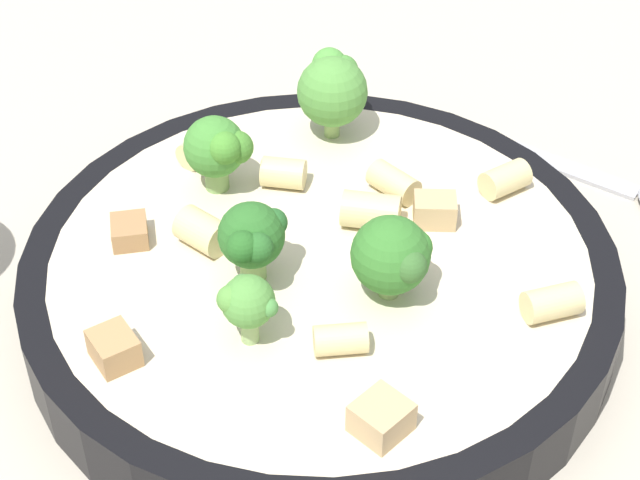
{
  "coord_description": "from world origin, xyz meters",
  "views": [
    {
      "loc": [
        0.16,
        0.34,
        0.36
      ],
      "look_at": [
        0.0,
        0.0,
        0.04
      ],
      "focal_mm": 60.0,
      "sensor_mm": 36.0,
      "label": 1
    }
  ],
  "objects_px": {
    "chicken_chunk_0": "(130,231)",
    "chicken_chunk_1": "(114,348)",
    "broccoli_floret_1": "(333,88)",
    "rigatoni_4": "(505,179)",
    "broccoli_floret_2": "(255,242)",
    "broccoli_floret_4": "(394,256)",
    "rigatoni_6": "(341,339)",
    "chicken_chunk_3": "(439,216)",
    "rigatoni_3": "(552,303)",
    "rigatoni_5": "(203,231)",
    "rigatoni_2": "(371,211)",
    "broccoli_floret_3": "(247,302)",
    "rigatoni_0": "(394,183)",
    "chicken_chunk_2": "(381,418)",
    "rigatoni_7": "(201,147)",
    "rigatoni_1": "(283,173)",
    "broccoli_floret_0": "(218,148)",
    "pasta_bowl": "(320,278)"
  },
  "relations": [
    {
      "from": "broccoli_floret_0",
      "to": "rigatoni_3",
      "type": "height_order",
      "value": "broccoli_floret_0"
    },
    {
      "from": "rigatoni_1",
      "to": "chicken_chunk_0",
      "type": "relative_size",
      "value": 1.12
    },
    {
      "from": "rigatoni_6",
      "to": "rigatoni_2",
      "type": "bearing_deg",
      "value": -125.59
    },
    {
      "from": "broccoli_floret_0",
      "to": "rigatoni_0",
      "type": "distance_m",
      "value": 0.09
    },
    {
      "from": "chicken_chunk_2",
      "to": "broccoli_floret_3",
      "type": "bearing_deg",
      "value": -67.12
    },
    {
      "from": "broccoli_floret_4",
      "to": "broccoli_floret_0",
      "type": "bearing_deg",
      "value": -68.22
    },
    {
      "from": "pasta_bowl",
      "to": "chicken_chunk_1",
      "type": "distance_m",
      "value": 0.11
    },
    {
      "from": "rigatoni_2",
      "to": "chicken_chunk_3",
      "type": "bearing_deg",
      "value": 153.11
    },
    {
      "from": "broccoli_floret_1",
      "to": "chicken_chunk_2",
      "type": "bearing_deg",
      "value": 69.9
    },
    {
      "from": "broccoli_floret_1",
      "to": "rigatoni_6",
      "type": "distance_m",
      "value": 0.16
    },
    {
      "from": "rigatoni_0",
      "to": "chicken_chunk_2",
      "type": "xyz_separation_m",
      "value": [
        0.07,
        0.13,
        -0.0
      ]
    },
    {
      "from": "pasta_bowl",
      "to": "rigatoni_1",
      "type": "relative_size",
      "value": 12.98
    },
    {
      "from": "broccoli_floret_1",
      "to": "rigatoni_4",
      "type": "bearing_deg",
      "value": 123.94
    },
    {
      "from": "rigatoni_2",
      "to": "rigatoni_7",
      "type": "height_order",
      "value": "rigatoni_2"
    },
    {
      "from": "rigatoni_2",
      "to": "rigatoni_5",
      "type": "height_order",
      "value": "same"
    },
    {
      "from": "rigatoni_1",
      "to": "rigatoni_2",
      "type": "xyz_separation_m",
      "value": [
        -0.03,
        0.05,
        0.0
      ]
    },
    {
      "from": "chicken_chunk_0",
      "to": "chicken_chunk_3",
      "type": "xyz_separation_m",
      "value": [
        -0.14,
        0.05,
        0.0
      ]
    },
    {
      "from": "rigatoni_3",
      "to": "chicken_chunk_3",
      "type": "height_order",
      "value": "same"
    },
    {
      "from": "rigatoni_4",
      "to": "chicken_chunk_1",
      "type": "bearing_deg",
      "value": 8.01
    },
    {
      "from": "broccoli_floret_2",
      "to": "broccoli_floret_4",
      "type": "bearing_deg",
      "value": 148.99
    },
    {
      "from": "broccoli_floret_2",
      "to": "rigatoni_7",
      "type": "distance_m",
      "value": 0.1
    },
    {
      "from": "chicken_chunk_0",
      "to": "rigatoni_3",
      "type": "bearing_deg",
      "value": 140.25
    },
    {
      "from": "rigatoni_6",
      "to": "chicken_chunk_3",
      "type": "bearing_deg",
      "value": -145.53
    },
    {
      "from": "chicken_chunk_3",
      "to": "pasta_bowl",
      "type": "bearing_deg",
      "value": -4.18
    },
    {
      "from": "broccoli_floret_4",
      "to": "rigatoni_6",
      "type": "distance_m",
      "value": 0.04
    },
    {
      "from": "chicken_chunk_0",
      "to": "chicken_chunk_1",
      "type": "distance_m",
      "value": 0.08
    },
    {
      "from": "rigatoni_4",
      "to": "rigatoni_6",
      "type": "distance_m",
      "value": 0.14
    },
    {
      "from": "broccoli_floret_3",
      "to": "rigatoni_6",
      "type": "bearing_deg",
      "value": 145.79
    },
    {
      "from": "broccoli_floret_2",
      "to": "rigatoni_2",
      "type": "height_order",
      "value": "broccoli_floret_2"
    },
    {
      "from": "broccoli_floret_1",
      "to": "chicken_chunk_1",
      "type": "bearing_deg",
      "value": 36.11
    },
    {
      "from": "broccoli_floret_0",
      "to": "rigatoni_3",
      "type": "xyz_separation_m",
      "value": [
        -0.1,
        0.14,
        -0.02
      ]
    },
    {
      "from": "broccoli_floret_0",
      "to": "pasta_bowl",
      "type": "bearing_deg",
      "value": 109.06
    },
    {
      "from": "rigatoni_0",
      "to": "chicken_chunk_0",
      "type": "height_order",
      "value": "rigatoni_0"
    },
    {
      "from": "rigatoni_1",
      "to": "rigatoni_3",
      "type": "height_order",
      "value": "same"
    },
    {
      "from": "broccoli_floret_3",
      "to": "broccoli_floret_0",
      "type": "bearing_deg",
      "value": -104.52
    },
    {
      "from": "rigatoni_3",
      "to": "rigatoni_2",
      "type": "bearing_deg",
      "value": -63.71
    },
    {
      "from": "rigatoni_6",
      "to": "broccoli_floret_1",
      "type": "bearing_deg",
      "value": -114.2
    },
    {
      "from": "rigatoni_5",
      "to": "broccoli_floret_3",
      "type": "bearing_deg",
      "value": 86.6
    },
    {
      "from": "pasta_bowl",
      "to": "rigatoni_7",
      "type": "xyz_separation_m",
      "value": [
        0.02,
        -0.1,
        0.02
      ]
    },
    {
      "from": "pasta_bowl",
      "to": "rigatoni_0",
      "type": "distance_m",
      "value": 0.06
    },
    {
      "from": "broccoli_floret_0",
      "to": "chicken_chunk_2",
      "type": "bearing_deg",
      "value": 90.56
    },
    {
      "from": "broccoli_floret_2",
      "to": "broccoli_floret_4",
      "type": "height_order",
      "value": "same"
    },
    {
      "from": "broccoli_floret_2",
      "to": "rigatoni_3",
      "type": "bearing_deg",
      "value": 146.38
    },
    {
      "from": "rigatoni_0",
      "to": "rigatoni_1",
      "type": "height_order",
      "value": "rigatoni_1"
    },
    {
      "from": "rigatoni_1",
      "to": "rigatoni_5",
      "type": "relative_size",
      "value": 0.92
    },
    {
      "from": "rigatoni_7",
      "to": "rigatoni_3",
      "type": "bearing_deg",
      "value": 119.47
    },
    {
      "from": "broccoli_floret_2",
      "to": "rigatoni_0",
      "type": "bearing_deg",
      "value": -159.3
    },
    {
      "from": "broccoli_floret_4",
      "to": "rigatoni_6",
      "type": "relative_size",
      "value": 1.8
    },
    {
      "from": "broccoli_floret_2",
      "to": "broccoli_floret_4",
      "type": "relative_size",
      "value": 0.99
    },
    {
      "from": "rigatoni_3",
      "to": "rigatoni_5",
      "type": "distance_m",
      "value": 0.16
    }
  ]
}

